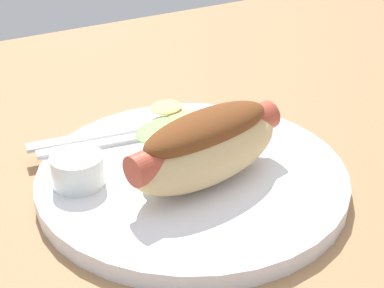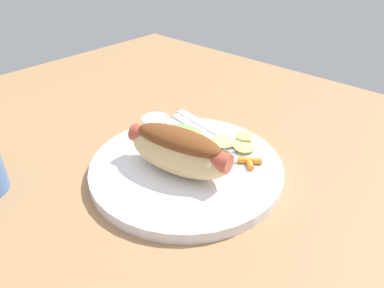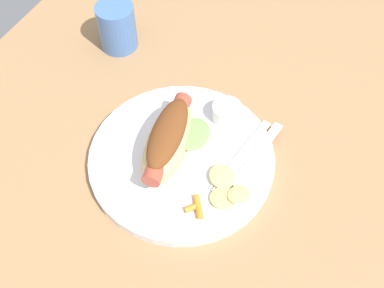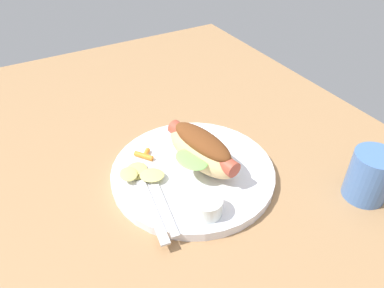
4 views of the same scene
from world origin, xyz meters
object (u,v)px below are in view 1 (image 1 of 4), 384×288
(sauce_ramekin, at_px, (78,171))
(chips_pile, at_px, (175,118))
(knife, at_px, (96,136))
(plate, at_px, (192,177))
(fork, at_px, (113,142))
(hot_dog, at_px, (206,145))
(carrot_garnish, at_px, (222,122))

(sauce_ramekin, bearing_deg, chips_pile, -155.36)
(knife, bearing_deg, sauce_ramekin, -113.09)
(plate, distance_m, chips_pile, 0.09)
(plate, relative_size, knife, 2.06)
(fork, height_order, chips_pile, chips_pile)
(sauce_ramekin, relative_size, knife, 0.34)
(hot_dog, xyz_separation_m, fork, (0.04, -0.10, -0.03))
(plate, xyz_separation_m, carrot_garnish, (-0.07, -0.06, 0.01))
(hot_dog, relative_size, chips_pile, 2.03)
(knife, distance_m, carrot_garnish, 0.13)
(sauce_ramekin, height_order, carrot_garnish, sauce_ramekin)
(plate, bearing_deg, chips_pile, -109.07)
(carrot_garnish, bearing_deg, chips_pile, -33.90)
(carrot_garnish, bearing_deg, fork, -10.98)
(fork, bearing_deg, sauce_ramekin, -126.13)
(fork, height_order, knife, same)
(plate, bearing_deg, knife, -62.70)
(knife, bearing_deg, chips_pile, -2.07)
(hot_dog, xyz_separation_m, carrot_garnish, (-0.07, -0.08, -0.03))
(sauce_ramekin, xyz_separation_m, knife, (-0.04, -0.07, -0.01))
(sauce_ramekin, distance_m, carrot_garnish, 0.17)
(plate, relative_size, carrot_garnish, 8.20)
(knife, bearing_deg, plate, -54.52)
(hot_dog, height_order, chips_pile, hot_dog)
(plate, distance_m, sauce_ramekin, 0.10)
(hot_dog, bearing_deg, carrot_garnish, 38.85)
(knife, relative_size, carrot_garnish, 3.98)
(sauce_ramekin, xyz_separation_m, chips_pile, (-0.12, -0.06, -0.01))
(plate, bearing_deg, carrot_garnish, -139.98)
(hot_dog, bearing_deg, plate, 89.07)
(knife, bearing_deg, hot_dog, -57.05)
(chips_pile, bearing_deg, sauce_ramekin, 24.64)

